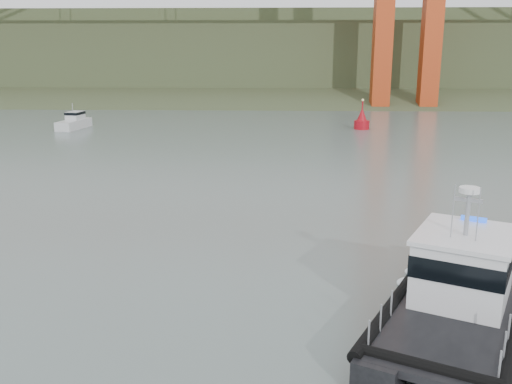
# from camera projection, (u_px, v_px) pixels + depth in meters

# --- Properties ---
(ground) EXTENTS (400.00, 400.00, 0.00)m
(ground) POSITION_uv_depth(u_px,v_px,m) (259.00, 286.00, 25.54)
(ground) COLOR slate
(ground) RESTS_ON ground
(headlands) EXTENTS (500.00, 105.36, 27.12)m
(headlands) POSITION_uv_depth(u_px,v_px,m) (276.00, 59.00, 145.23)
(headlands) COLOR #3A4A2A
(headlands) RESTS_ON ground
(patrol_boat) EXTENTS (9.10, 12.46, 5.72)m
(patrol_boat) POSITION_uv_depth(u_px,v_px,m) (460.00, 293.00, 21.42)
(patrol_boat) COLOR black
(patrol_boat) RESTS_ON ground
(motorboat) EXTENTS (2.97, 6.39, 3.38)m
(motorboat) POSITION_uv_depth(u_px,v_px,m) (74.00, 122.00, 73.96)
(motorboat) COLOR silver
(motorboat) RESTS_ON ground
(nav_buoy) EXTENTS (1.97, 1.97, 4.11)m
(nav_buoy) POSITION_uv_depth(u_px,v_px,m) (362.00, 121.00, 73.32)
(nav_buoy) COLOR #A10B15
(nav_buoy) RESTS_ON ground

